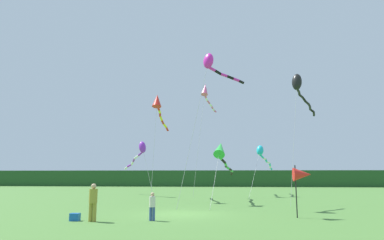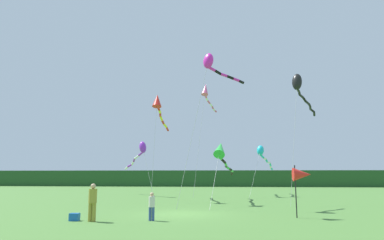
# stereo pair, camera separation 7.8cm
# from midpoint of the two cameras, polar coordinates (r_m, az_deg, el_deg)

# --- Properties ---
(ground_plane) EXTENTS (120.00, 120.00, 0.00)m
(ground_plane) POSITION_cam_midpoint_polar(r_m,az_deg,el_deg) (19.81, -1.59, -15.49)
(ground_plane) COLOR #477533
(distant_treeline) EXTENTS (108.00, 3.76, 2.94)m
(distant_treeline) POSITION_cam_midpoint_polar(r_m,az_deg,el_deg) (64.59, 3.37, -9.75)
(distant_treeline) COLOR #234C23
(distant_treeline) RESTS_ON ground
(person_adult) EXTENTS (0.39, 0.39, 1.77)m
(person_adult) POSITION_cam_midpoint_polar(r_m,az_deg,el_deg) (17.28, -16.21, -12.79)
(person_adult) COLOR olive
(person_adult) RESTS_ON ground
(person_child) EXTENTS (0.29, 0.29, 1.34)m
(person_child) POSITION_cam_midpoint_polar(r_m,az_deg,el_deg) (17.03, -6.63, -13.95)
(person_child) COLOR #334C8C
(person_child) RESTS_ON ground
(cooler_box) EXTENTS (0.44, 0.32, 0.36)m
(cooler_box) POSITION_cam_midpoint_polar(r_m,az_deg,el_deg) (17.87, -18.99, -15.14)
(cooler_box) COLOR #1959B2
(cooler_box) RESTS_ON ground
(banner_flag_pole) EXTENTS (0.90, 0.70, 2.68)m
(banner_flag_pole) POSITION_cam_midpoint_polar(r_m,az_deg,el_deg) (18.84, 18.04, -8.74)
(banner_flag_pole) COLOR black
(banner_flag_pole) RESTS_ON ground
(kite_green) EXTENTS (1.80, 10.86, 4.94)m
(kite_green) POSITION_cam_midpoint_polar(r_m,az_deg,el_deg) (26.76, 5.09, -5.48)
(kite_green) COLOR #B2B2B2
(kite_green) RESTS_ON ground
(kite_purple) EXTENTS (4.95, 6.98, 5.71)m
(kite_purple) POSITION_cam_midpoint_polar(r_m,az_deg,el_deg) (36.37, -8.65, -5.22)
(kite_purple) COLOR #B2B2B2
(kite_purple) RESTS_ON ground
(kite_cyan) EXTENTS (3.61, 9.92, 5.41)m
(kite_cyan) POSITION_cam_midpoint_polar(r_m,az_deg,el_deg) (37.26, 11.78, -5.55)
(kite_cyan) COLOR #B2B2B2
(kite_cyan) RESTS_ON ground
(kite_rainbow) EXTENTS (2.24, 8.62, 12.44)m
(kite_rainbow) POSITION_cam_midpoint_polar(r_m,az_deg,el_deg) (38.73, 2.48, 4.61)
(kite_rainbow) COLOR #B2B2B2
(kite_rainbow) RESTS_ON ground
(kite_black) EXTENTS (4.22, 8.20, 10.49)m
(kite_black) POSITION_cam_midpoint_polar(r_m,az_deg,el_deg) (29.99, 17.65, 5.24)
(kite_black) COLOR #B2B2B2
(kite_black) RESTS_ON ground
(kite_red) EXTENTS (0.83, 7.71, 9.29)m
(kite_red) POSITION_cam_midpoint_polar(r_m,az_deg,el_deg) (30.70, -5.59, 2.49)
(kite_red) COLOR #B2B2B2
(kite_red) RESTS_ON ground
(kite_magenta) EXTENTS (4.71, 4.05, 10.94)m
(kite_magenta) POSITION_cam_midpoint_polar(r_m,az_deg,el_deg) (25.08, 3.41, 9.36)
(kite_magenta) COLOR #B2B2B2
(kite_magenta) RESTS_ON ground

